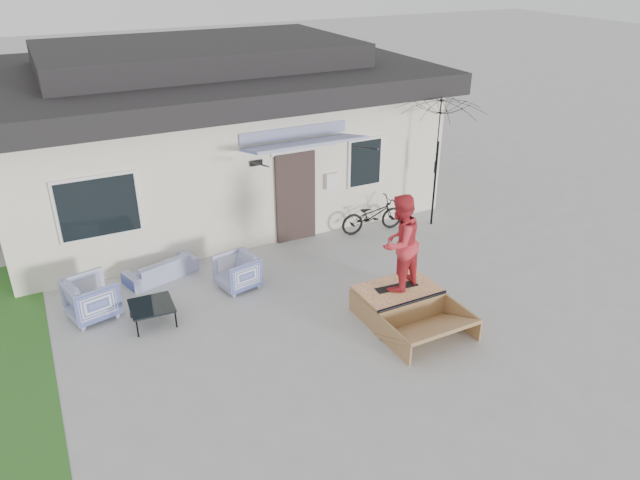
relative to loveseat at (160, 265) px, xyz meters
name	(u,v)px	position (x,y,z in m)	size (l,w,h in m)	color
ground	(352,355)	(2.25, -4.05, -0.29)	(90.00, 90.00, 0.00)	#9D9D9D
grass_strip	(7,375)	(-2.95, -2.05, -0.29)	(1.40, 8.00, 0.01)	#275A20
house	(204,126)	(2.25, 3.94, 1.65)	(10.80, 8.49, 4.10)	beige
loveseat	(160,265)	(0.00, 0.00, 0.00)	(1.48, 0.44, 0.58)	#3F4C9E
armchair_left	(91,296)	(-1.45, -0.88, 0.13)	(0.82, 0.77, 0.85)	#3F4C9E
armchair_right	(237,270)	(1.29, -1.06, 0.09)	(0.73, 0.69, 0.75)	#3F4C9E
coffee_table	(153,314)	(-0.51, -1.58, -0.10)	(0.76, 0.76, 0.37)	black
bicycle	(372,212)	(5.05, 0.00, 0.22)	(0.55, 1.58, 1.01)	black
patio_umbrella	(437,156)	(6.57, -0.30, 1.46)	(2.55, 2.46, 2.20)	black
skate_ramp	(397,300)	(3.66, -3.25, -0.05)	(1.47, 1.96, 0.49)	olive
skateboard	(397,286)	(3.66, -3.20, 0.22)	(0.82, 0.20, 0.05)	black
skater	(400,241)	(3.66, -3.20, 1.16)	(0.89, 0.69, 1.82)	red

